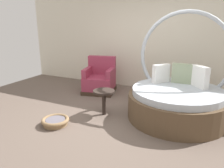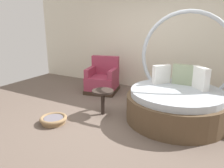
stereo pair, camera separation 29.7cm
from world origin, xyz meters
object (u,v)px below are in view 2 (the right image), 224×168
object	(u,v)px
round_daybed	(177,99)
pet_basket	(54,120)
side_table	(103,95)
red_armchair	(103,80)

from	to	relation	value
round_daybed	pet_basket	bearing A→B (deg)	-145.59
round_daybed	side_table	world-z (taller)	round_daybed
pet_basket	round_daybed	bearing A→B (deg)	34.41
pet_basket	side_table	distance (m)	1.07
red_armchair	pet_basket	size ratio (longest dim) A/B	1.88
pet_basket	red_armchair	bearing A→B (deg)	95.79
red_armchair	side_table	bearing A→B (deg)	-58.10
red_armchair	side_table	distance (m)	1.54
red_armchair	round_daybed	bearing A→B (deg)	-19.54
red_armchair	side_table	xyz separation A→B (m)	(0.81, -1.30, 0.10)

